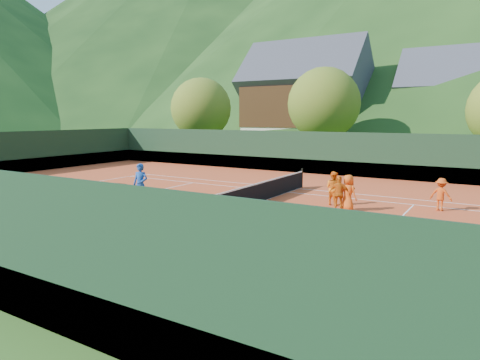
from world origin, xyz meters
The scene contains 33 objects.
ground centered at (0.00, 0.00, 0.00)m, with size 400.00×400.00×0.00m, color #274F18.
clay_court centered at (0.00, 0.00, 0.01)m, with size 40.00×24.00×0.02m, color #BE421E.
mountain_far_left centered at (-90.00, 150.00, 50.00)m, with size 260.00×260.00×100.00m, color black.
coach centered at (-4.29, -2.57, 0.99)m, with size 0.71×0.46×1.94m, color #174695.
student_a centered at (3.20, 2.12, 0.80)m, with size 0.76×0.59×1.56m, color orange.
student_b centered at (3.85, 1.01, 0.79)m, with size 0.90×0.37×1.53m, color orange.
student_c centered at (4.17, 1.22, 0.81)m, with size 0.77×0.50×1.58m, color #EC5B15.
student_d centered at (7.58, 3.39, 0.73)m, with size 0.92×0.53×1.42m, color #D74B13.
tennis_ball_0 centered at (-1.49, -5.49, 0.05)m, with size 0.07×0.07×0.07m, color #C6E626.
tennis_ball_2 centered at (0.80, -5.63, 0.05)m, with size 0.07×0.07×0.07m, color #C6E626.
tennis_ball_3 centered at (-1.66, -4.83, 0.05)m, with size 0.07×0.07×0.07m, color #C6E626.
tennis_ball_4 centered at (0.77, -2.14, 0.05)m, with size 0.07×0.07×0.07m, color #C6E626.
tennis_ball_5 centered at (2.56, -2.00, 0.05)m, with size 0.07×0.07×0.07m, color #C6E626.
tennis_ball_6 centered at (-3.99, -2.78, 0.05)m, with size 0.07×0.07×0.07m, color #C6E626.
tennis_ball_7 centered at (-4.82, -5.74, 0.05)m, with size 0.07×0.07×0.07m, color #C6E626.
tennis_ball_8 centered at (-2.13, -3.84, 0.05)m, with size 0.07×0.07×0.07m, color #C6E626.
tennis_ball_9 centered at (-5.76, -8.17, 0.05)m, with size 0.07×0.07×0.07m, color #C6E626.
tennis_ball_10 centered at (1.18, -2.25, 0.05)m, with size 0.07×0.07×0.07m, color #C6E626.
tennis_ball_11 centered at (-5.90, -6.31, 0.05)m, with size 0.07×0.07×0.07m, color #C6E626.
tennis_ball_12 centered at (2.15, -3.06, 0.05)m, with size 0.07×0.07×0.07m, color #C6E626.
tennis_ball_13 centered at (-2.87, -4.22, 0.05)m, with size 0.07×0.07×0.07m, color #C6E626.
tennis_ball_14 centered at (-2.85, -2.73, 0.05)m, with size 0.07×0.07×0.07m, color #C6E626.
tennis_ball_15 centered at (3.85, -1.32, 0.05)m, with size 0.07×0.07×0.07m, color #C6E626.
tennis_ball_16 centered at (-1.14, -3.67, 0.05)m, with size 0.07×0.07×0.07m, color #C6E626.
tennis_ball_17 centered at (4.74, -9.18, 0.05)m, with size 0.07×0.07×0.07m, color #C6E626.
court_lines centered at (0.00, 0.00, 0.02)m, with size 23.83×11.03×0.00m.
tennis_net centered at (0.00, 0.00, 0.52)m, with size 0.10×12.07×1.10m.
perimeter_fence centered at (0.00, 0.00, 1.27)m, with size 40.40×24.24×3.00m.
ball_hopper centered at (-5.05, -3.20, 0.77)m, with size 0.57×0.57×1.00m.
chalet_left centered at (-10.00, 30.00, 5.65)m, with size 13.80×9.93×12.92m.
chalet_mid centered at (6.00, 34.00, 4.99)m, with size 12.65×8.82×11.45m.
tree_a centered at (-16.00, 18.00, 4.87)m, with size 6.00×6.00×7.88m.
tree_b centered at (-4.00, 20.00, 5.19)m, with size 6.40×6.40×8.40m.
Camera 1 is at (9.60, -16.65, 4.06)m, focal length 32.00 mm.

